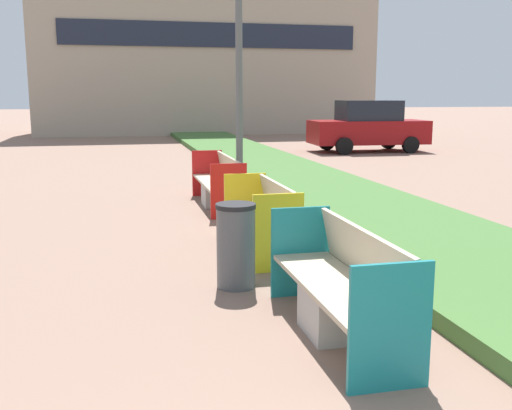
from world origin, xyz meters
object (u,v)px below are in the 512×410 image
(bench_teal_frame, at_px, (340,293))
(bench_yellow_frame, at_px, (262,225))
(parked_car_distant, at_px, (368,127))
(litter_bin, at_px, (236,245))
(bench_red_frame, at_px, (219,186))

(bench_teal_frame, height_order, bench_yellow_frame, same)
(bench_yellow_frame, height_order, parked_car_distant, parked_car_distant)
(litter_bin, bearing_deg, parked_car_distant, 61.49)
(bench_yellow_frame, relative_size, parked_car_distant, 0.44)
(bench_red_frame, relative_size, parked_car_distant, 0.58)
(bench_yellow_frame, xyz_separation_m, parked_car_distant, (7.15, 12.97, 0.55))
(bench_teal_frame, bearing_deg, bench_yellow_frame, 90.07)
(bench_teal_frame, xyz_separation_m, bench_red_frame, (0.00, 6.31, 0.01))
(bench_teal_frame, xyz_separation_m, parked_car_distant, (7.15, 15.81, 0.54))
(bench_teal_frame, distance_m, bench_yellow_frame, 2.85)
(bench_yellow_frame, xyz_separation_m, bench_red_frame, (0.01, 3.46, 0.02))
(bench_red_frame, xyz_separation_m, litter_bin, (-0.63, -4.82, 0.09))
(bench_yellow_frame, distance_m, bench_red_frame, 3.46)
(parked_car_distant, bearing_deg, litter_bin, -115.92)
(litter_bin, bearing_deg, bench_red_frame, 82.50)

